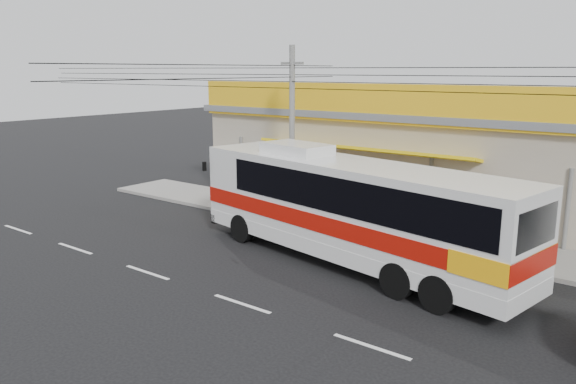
# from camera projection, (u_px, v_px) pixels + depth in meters

# --- Properties ---
(ground) EXTENTS (120.00, 120.00, 0.00)m
(ground) POSITION_uv_depth(u_px,v_px,m) (296.00, 278.00, 17.26)
(ground) COLOR black
(ground) RESTS_ON ground
(sidewalk) EXTENTS (30.00, 3.20, 0.15)m
(sidewalk) POSITION_uv_depth(u_px,v_px,m) (387.00, 231.00, 21.91)
(sidewalk) COLOR gray
(sidewalk) RESTS_ON ground
(lane_markings) EXTENTS (50.00, 0.12, 0.01)m
(lane_markings) POSITION_uv_depth(u_px,v_px,m) (242.00, 304.00, 15.31)
(lane_markings) COLOR silver
(lane_markings) RESTS_ON ground
(storefront_building) EXTENTS (22.60, 9.20, 5.70)m
(storefront_building) POSITION_uv_depth(u_px,v_px,m) (446.00, 158.00, 25.74)
(storefront_building) COLOR #A79B87
(storefront_building) RESTS_ON ground
(coach_bus) EXTENTS (12.42, 4.77, 3.75)m
(coach_bus) POSITION_uv_depth(u_px,v_px,m) (354.00, 206.00, 17.94)
(coach_bus) COLOR silver
(coach_bus) RESTS_ON ground
(motorbike_red) EXTENTS (2.09, 1.02, 1.05)m
(motorbike_red) POSITION_uv_depth(u_px,v_px,m) (266.00, 201.00, 24.41)
(motorbike_red) COLOR maroon
(motorbike_red) RESTS_ON sidewalk
(motorbike_dark) EXTENTS (1.92, 0.60, 1.15)m
(motorbike_dark) POSITION_uv_depth(u_px,v_px,m) (233.00, 184.00, 27.76)
(motorbike_dark) COLOR black
(motorbike_dark) RESTS_ON sidewalk
(utility_pole) EXTENTS (34.00, 14.00, 7.23)m
(utility_pole) POSITION_uv_depth(u_px,v_px,m) (292.00, 77.00, 22.68)
(utility_pole) COLOR #5E5F5C
(utility_pole) RESTS_ON ground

